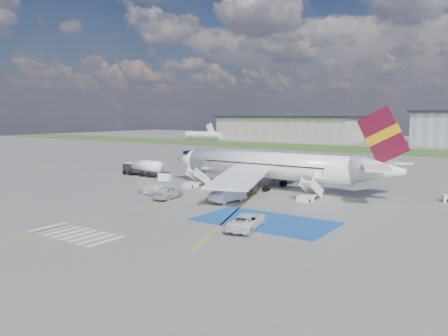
{
  "coord_description": "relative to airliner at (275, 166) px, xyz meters",
  "views": [
    {
      "loc": [
        31.32,
        -41.84,
        10.66
      ],
      "look_at": [
        -2.64,
        6.88,
        3.5
      ],
      "focal_mm": 35.0,
      "sensor_mm": 36.0,
      "label": 1
    }
  ],
  "objects": [
    {
      "name": "ground",
      "position": [
        -1.51,
        -14.0,
        -3.39
      ],
      "size": [
        400.0,
        400.0,
        0.0
      ],
      "primitive_type": "plane",
      "color": "#60605E",
      "rests_on": "ground"
    },
    {
      "name": "staging_box",
      "position": [
        8.49,
        -18.0,
        -3.39
      ],
      "size": [
        14.0,
        8.0,
        0.01
      ],
      "primitive_type": "cube",
      "color": "navy",
      "rests_on": "ground"
    },
    {
      "name": "terminal_west",
      "position": [
        -56.51,
        116.0,
        1.61
      ],
      "size": [
        60.0,
        22.0,
        10.0
      ],
      "primitive_type": "cube",
      "color": "gray",
      "rests_on": "ground"
    },
    {
      "name": "van_white_a",
      "position": [
        8.44,
        -21.33,
        -2.43
      ],
      "size": [
        3.57,
        5.58,
        1.93
      ],
      "primitive_type": "imported",
      "rotation": [
        0.0,
        0.0,
        3.39
      ],
      "color": "white",
      "rests_on": "ground"
    },
    {
      "name": "gpu_cart",
      "position": [
        -17.73,
        -4.32,
        -2.68
      ],
      "size": [
        2.17,
        1.74,
        1.58
      ],
      "rotation": [
        0.0,
        0.0,
        0.34
      ],
      "color": "white",
      "rests_on": "ground"
    },
    {
      "name": "crew_fwd",
      "position": [
        -6.75,
        -4.47,
        -2.48
      ],
      "size": [
        0.78,
        0.79,
        1.83
      ],
      "primitive_type": "imported",
      "rotation": [
        0.0,
        0.0,
        0.8
      ],
      "color": "orange",
      "rests_on": "ground"
    },
    {
      "name": "airliner",
      "position": [
        0.0,
        0.0,
        0.0
      ],
      "size": [
        36.81,
        32.95,
        11.92
      ],
      "color": "white",
      "rests_on": "ground"
    },
    {
      "name": "car_silver_a",
      "position": [
        -7.71,
        -14.59,
        -2.55
      ],
      "size": [
        2.76,
        5.19,
        1.68
      ],
      "primitive_type": "imported",
      "rotation": [
        0.0,
        0.0,
        3.3
      ],
      "color": "#AAADB1",
      "rests_on": "ground"
    },
    {
      "name": "grass_strip",
      "position": [
        -1.51,
        81.0,
        -3.39
      ],
      "size": [
        400.0,
        30.0,
        0.01
      ],
      "primitive_type": "cube",
      "color": "#2D4C1E",
      "rests_on": "ground"
    },
    {
      "name": "airstairs_aft",
      "position": [
        7.49,
        -5.3,
        -2.77
      ],
      "size": [
        1.9,
        5.2,
        3.6
      ],
      "color": "white",
      "rests_on": "ground"
    },
    {
      "name": "taxiway_line_diag",
      "position": [
        -1.51,
        -2.0,
        -3.39
      ],
      "size": [
        20.71,
        56.45,
        0.01
      ],
      "primitive_type": "cube",
      "rotation": [
        0.0,
        0.0,
        0.35
      ],
      "color": "gold",
      "rests_on": "ground"
    },
    {
      "name": "van_white_b",
      "position": [
        -10.35,
        -13.87,
        -2.39
      ],
      "size": [
        5.48,
        3.18,
        2.01
      ],
      "primitive_type": "imported",
      "rotation": [
        0.0,
        0.0,
        1.35
      ],
      "color": "white",
      "rests_on": "ground"
    },
    {
      "name": "taxiway_line_main",
      "position": [
        -1.51,
        -2.0,
        -3.39
      ],
      "size": [
        120.0,
        0.2,
        0.01
      ],
      "primitive_type": "cube",
      "color": "gold",
      "rests_on": "ground"
    },
    {
      "name": "taxiway_line_cross",
      "position": [
        -6.51,
        -24.0,
        -3.39
      ],
      "size": [
        0.2,
        60.0,
        0.01
      ],
      "primitive_type": "cube",
      "color": "gold",
      "rests_on": "ground"
    },
    {
      "name": "crew_nose",
      "position": [
        -13.14,
        -1.25,
        -2.57
      ],
      "size": [
        0.96,
        1.01,
        1.64
      ],
      "primitive_type": "imported",
      "rotation": [
        0.0,
        0.0,
        -0.96
      ],
      "color": "#F8620D",
      "rests_on": "ground"
    },
    {
      "name": "airstairs_fwd",
      "position": [
        -11.01,
        -5.3,
        -2.77
      ],
      "size": [
        1.9,
        5.2,
        3.6
      ],
      "color": "white",
      "rests_on": "ground"
    },
    {
      "name": "crosswalk",
      "position": [
        -3.31,
        -32.0,
        -3.39
      ],
      "size": [
        9.0,
        4.0,
        0.01
      ],
      "color": "silver",
      "rests_on": "ground"
    },
    {
      "name": "car_silver_b",
      "position": [
        -0.25,
        -11.83,
        -2.54
      ],
      "size": [
        2.62,
        5.42,
        1.71
      ],
      "primitive_type": "imported",
      "rotation": [
        0.0,
        0.0,
        2.98
      ],
      "color": "silver",
      "rests_on": "ground"
    },
    {
      "name": "fuel_tanker",
      "position": [
        -25.84,
        -1.05,
        -2.21
      ],
      "size": [
        8.29,
        2.38,
        2.82
      ],
      "rotation": [
        0.0,
        0.0,
        -0.01
      ],
      "color": "black",
      "rests_on": "ground"
    },
    {
      "name": "crew_aft",
      "position": [
        6.52,
        -3.54,
        -2.43
      ],
      "size": [
        0.56,
        1.16,
        1.92
      ],
      "primitive_type": "imported",
      "rotation": [
        0.0,
        0.0,
        1.48
      ],
      "color": "#DC600B",
      "rests_on": "ground"
    }
  ]
}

